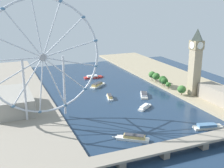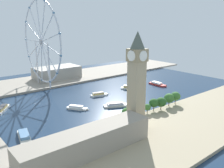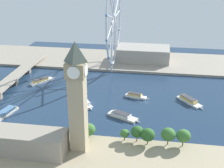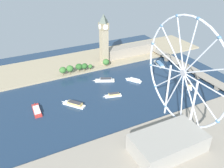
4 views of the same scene
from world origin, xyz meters
name	(u,v)px [view 4 (image 4 of 4)]	position (x,y,z in m)	size (l,w,h in m)	color
ground_plane	(103,96)	(0.00, 0.00, 0.00)	(418.34, 418.34, 0.00)	#1E334C
riverbank_left	(74,63)	(-124.17, 0.00, 1.50)	(90.00, 520.00, 3.00)	tan
riverbank_right	(156,153)	(124.17, 0.00, 1.50)	(90.00, 520.00, 3.00)	gray
clock_tower	(104,38)	(-98.69, 48.62, 48.38)	(14.91, 14.91, 87.13)	tan
parliament_block	(130,50)	(-110.34, 109.66, 12.14)	(22.00, 106.07, 18.28)	gray
tree_row_embankment	(81,67)	(-83.58, -0.86, 11.73)	(13.85, 88.53, 14.77)	#513823
ferris_wheel	(183,73)	(95.12, 49.95, 67.73)	(121.77, 3.20, 125.69)	silver
riverside_hall	(168,143)	(126.78, 12.06, 12.61)	(41.27, 73.73, 19.21)	gray
river_bridge	(191,70)	(0.00, 162.92, 6.17)	(230.34, 15.90, 8.06)	gray
tour_boat_0	(74,104)	(2.88, -44.11, 2.36)	(31.61, 26.75, 5.62)	white
tour_boat_1	(134,80)	(-18.72, 62.42, 1.92)	(25.40, 19.59, 4.56)	white
tour_boat_2	(105,80)	(-39.89, 21.69, 1.95)	(20.78, 34.26, 4.76)	beige
tour_boat_3	(159,64)	(-51.09, 135.55, 1.99)	(35.16, 15.32, 4.76)	beige
tour_boat_4	(113,95)	(6.30, 12.47, 2.14)	(11.68, 27.43, 5.20)	white
tour_boat_5	(37,110)	(-6.60, -91.56, 1.93)	(35.02, 10.10, 4.76)	#B22D28
tour_boat_6	(189,84)	(30.87, 129.41, 2.39)	(31.72, 24.72, 5.81)	white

